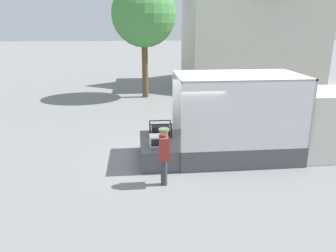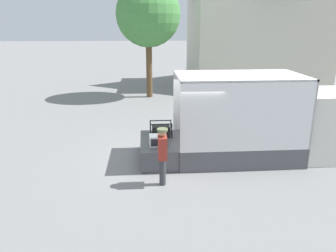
{
  "view_description": "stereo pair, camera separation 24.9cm",
  "coord_description": "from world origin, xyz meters",
  "px_view_note": "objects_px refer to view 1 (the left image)",
  "views": [
    {
      "loc": [
        -1.26,
        -10.08,
        4.32
      ],
      "look_at": [
        -0.29,
        -0.2,
        1.21
      ],
      "focal_mm": 35.0,
      "sensor_mm": 36.0,
      "label": 1
    },
    {
      "loc": [
        -1.01,
        -10.1,
        4.32
      ],
      "look_at": [
        -0.29,
        -0.2,
        1.21
      ],
      "focal_mm": 35.0,
      "sensor_mm": 36.0,
      "label": 2
    }
  ],
  "objects_px": {
    "microwave": "(158,140)",
    "worker_person": "(164,151)",
    "portable_generator": "(161,131)",
    "street_tree": "(144,15)",
    "box_truck": "(283,129)"
  },
  "relations": [
    {
      "from": "box_truck",
      "to": "worker_person",
      "type": "bearing_deg",
      "value": -156.58
    },
    {
      "from": "box_truck",
      "to": "portable_generator",
      "type": "relative_size",
      "value": 8.04
    },
    {
      "from": "box_truck",
      "to": "worker_person",
      "type": "xyz_separation_m",
      "value": [
        -4.19,
        -1.81,
        0.07
      ]
    },
    {
      "from": "box_truck",
      "to": "worker_person",
      "type": "height_order",
      "value": "box_truck"
    },
    {
      "from": "portable_generator",
      "to": "microwave",
      "type": "bearing_deg",
      "value": -100.61
    },
    {
      "from": "worker_person",
      "to": "street_tree",
      "type": "height_order",
      "value": "street_tree"
    },
    {
      "from": "microwave",
      "to": "street_tree",
      "type": "relative_size",
      "value": 0.08
    },
    {
      "from": "box_truck",
      "to": "street_tree",
      "type": "distance_m",
      "value": 11.42
    },
    {
      "from": "portable_generator",
      "to": "street_tree",
      "type": "bearing_deg",
      "value": 91.44
    },
    {
      "from": "box_truck",
      "to": "portable_generator",
      "type": "distance_m",
      "value": 4.11
    },
    {
      "from": "microwave",
      "to": "worker_person",
      "type": "height_order",
      "value": "worker_person"
    },
    {
      "from": "microwave",
      "to": "worker_person",
      "type": "xyz_separation_m",
      "value": [
        0.07,
        -1.34,
        0.17
      ]
    },
    {
      "from": "microwave",
      "to": "worker_person",
      "type": "relative_size",
      "value": 0.33
    },
    {
      "from": "microwave",
      "to": "street_tree",
      "type": "bearing_deg",
      "value": 90.42
    },
    {
      "from": "box_truck",
      "to": "street_tree",
      "type": "relative_size",
      "value": 0.89
    }
  ]
}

